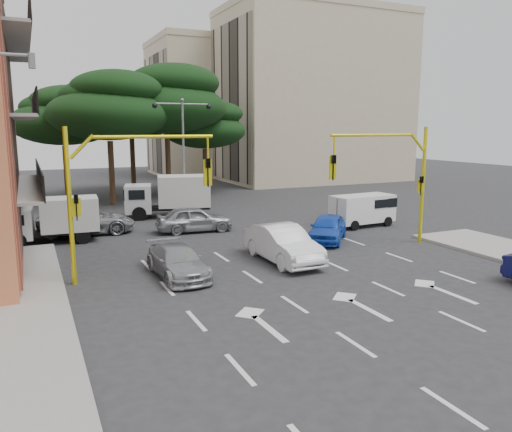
# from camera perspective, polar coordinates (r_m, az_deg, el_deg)

# --- Properties ---
(ground) EXTENTS (120.00, 120.00, 0.00)m
(ground) POSITION_cam_1_polar(r_m,az_deg,el_deg) (21.16, 4.52, -6.30)
(ground) COLOR #28282B
(ground) RESTS_ON ground
(median_strip) EXTENTS (1.40, 6.00, 0.15)m
(median_strip) POSITION_cam_1_polar(r_m,az_deg,el_deg) (35.63, -8.12, 0.47)
(median_strip) COLOR gray
(median_strip) RESTS_ON ground
(apartment_beige_near) EXTENTS (20.20, 12.15, 18.70)m
(apartment_beige_near) POSITION_cam_1_polar(r_m,az_deg,el_deg) (58.11, 6.50, 13.36)
(apartment_beige_near) COLOR #BFB18F
(apartment_beige_near) RESTS_ON ground
(apartment_beige_far) EXTENTS (16.20, 12.15, 16.70)m
(apartment_beige_far) POSITION_cam_1_polar(r_m,az_deg,el_deg) (65.86, -4.43, 12.12)
(apartment_beige_far) COLOR #BFB18F
(apartment_beige_far) RESTS_ON ground
(pine_left_near) EXTENTS (9.15, 9.15, 10.23)m
(pine_left_near) POSITION_cam_1_polar(r_m,az_deg,el_deg) (40.14, -16.43, 12.02)
(pine_left_near) COLOR #382616
(pine_left_near) RESTS_ON ground
(pine_center) EXTENTS (9.98, 9.98, 11.16)m
(pine_center) POSITION_cam_1_polar(r_m,az_deg,el_deg) (43.15, -10.14, 13.03)
(pine_center) COLOR #382616
(pine_center) RESTS_ON ground
(pine_left_far) EXTENTS (8.32, 8.32, 9.30)m
(pine_left_far) POSITION_cam_1_polar(r_m,az_deg,el_deg) (43.76, -21.13, 10.66)
(pine_left_far) COLOR #382616
(pine_left_far) RESTS_ON ground
(pine_right) EXTENTS (7.49, 7.49, 8.37)m
(pine_right) POSITION_cam_1_polar(r_m,az_deg,el_deg) (46.17, -5.82, 10.34)
(pine_right) COLOR #382616
(pine_right) RESTS_ON ground
(pine_back) EXTENTS (9.15, 9.15, 10.23)m
(pine_back) POSITION_cam_1_polar(r_m,az_deg,el_deg) (47.54, -14.06, 11.76)
(pine_back) COLOR #382616
(pine_back) RESTS_ON ground
(signal_mast_right) EXTENTS (5.79, 0.37, 6.00)m
(signal_mast_right) POSITION_cam_1_polar(r_m,az_deg,el_deg) (25.95, 15.73, 5.12)
(signal_mast_right) COLOR yellow
(signal_mast_right) RESTS_ON ground
(signal_mast_left) EXTENTS (5.79, 0.37, 6.00)m
(signal_mast_left) POSITION_cam_1_polar(r_m,az_deg,el_deg) (20.04, -15.53, 3.78)
(signal_mast_left) COLOR yellow
(signal_mast_left) RESTS_ON ground
(street_lamp_center) EXTENTS (4.16, 0.36, 7.77)m
(street_lamp_center) POSITION_cam_1_polar(r_m,az_deg,el_deg) (35.14, -8.34, 9.11)
(street_lamp_center) COLOR slate
(street_lamp_center) RESTS_ON median_strip
(car_white_hatch) EXTENTS (1.76, 4.96, 1.63)m
(car_white_hatch) POSITION_cam_1_polar(r_m,az_deg,el_deg) (22.43, 3.08, -3.19)
(car_white_hatch) COLOR silver
(car_white_hatch) RESTS_ON ground
(car_blue_compact) EXTENTS (3.99, 4.24, 1.42)m
(car_blue_compact) POSITION_cam_1_polar(r_m,az_deg,el_deg) (26.72, 8.18, -1.35)
(car_blue_compact) COLOR blue
(car_blue_compact) RESTS_ON ground
(car_silver_wagon) EXTENTS (1.88, 4.38, 1.26)m
(car_silver_wagon) POSITION_cam_1_polar(r_m,az_deg,el_deg) (20.46, -8.97, -5.14)
(car_silver_wagon) COLOR #9B9DA2
(car_silver_wagon) RESTS_ON ground
(car_silver_cross_a) EXTENTS (5.43, 2.72, 1.48)m
(car_silver_cross_a) POSITION_cam_1_polar(r_m,az_deg,el_deg) (29.79, -18.80, -0.56)
(car_silver_cross_a) COLOR gray
(car_silver_cross_a) RESTS_ON ground
(car_silver_cross_b) EXTENTS (4.52, 2.16, 1.49)m
(car_silver_cross_b) POSITION_cam_1_polar(r_m,az_deg,el_deg) (29.05, -7.04, -0.33)
(car_silver_cross_b) COLOR #969A9E
(car_silver_cross_b) RESTS_ON ground
(van_white) EXTENTS (4.02, 2.05, 1.95)m
(van_white) POSITION_cam_1_polar(r_m,az_deg,el_deg) (31.13, 12.07, 0.64)
(van_white) COLOR white
(van_white) RESTS_ON ground
(box_truck_a) EXTENTS (4.88, 2.33, 2.34)m
(box_truck_a) POSITION_cam_1_polar(r_m,az_deg,el_deg) (28.12, -22.21, -0.48)
(box_truck_a) COLOR white
(box_truck_a) RESTS_ON ground
(box_truck_b) EXTENTS (6.05, 3.62, 2.78)m
(box_truck_b) POSITION_cam_1_polar(r_m,az_deg,el_deg) (34.03, -9.97, 2.21)
(box_truck_b) COLOR silver
(box_truck_b) RESTS_ON ground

